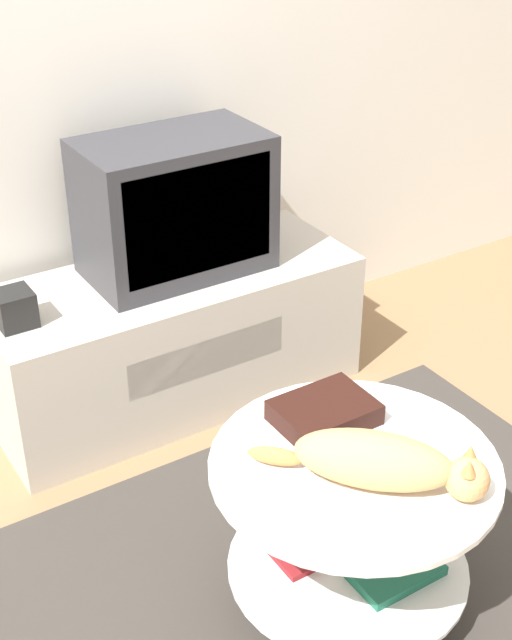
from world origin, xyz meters
name	(u,v)px	position (x,y,z in m)	size (l,w,h in m)	color
ground_plane	(316,598)	(0.00, 0.00, 0.00)	(12.00, 12.00, 0.00)	#93704C
wall_back	(69,23)	(0.00, 1.44, 1.30)	(8.00, 0.05, 2.60)	silver
rug	(316,596)	(0.00, 0.00, 0.01)	(2.07, 1.44, 0.02)	#3D3833
tv_stand	(173,336)	(0.14, 1.09, 0.25)	(1.32, 0.52, 0.50)	beige
tv	(175,206)	(0.19, 1.12, 0.74)	(0.62, 0.36, 0.48)	#333338
speaker	(15,308)	(-0.42, 1.05, 0.56)	(0.12, 0.12, 0.12)	black
coffee_table	(353,516)	(0.05, -0.07, 0.33)	(0.73, 0.73, 0.49)	#B2B2B7
dvd_box	(324,412)	(0.09, 0.11, 0.54)	(0.25, 0.19, 0.06)	black
cat	(383,462)	(0.06, -0.16, 0.57)	(0.43, 0.45, 0.13)	tan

